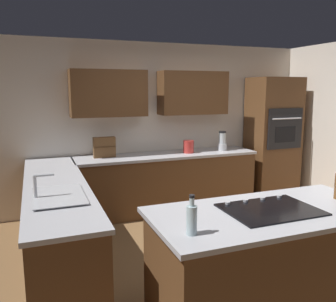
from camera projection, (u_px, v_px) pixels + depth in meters
name	position (u px, v px, depth m)	size (l,w,h in m)	color
ground_plane	(228.00, 256.00, 4.05)	(14.00, 14.00, 0.00)	brown
wall_back	(162.00, 118.00, 5.66)	(6.00, 0.44, 2.60)	silver
lower_cabinets_back	(167.00, 183.00, 5.52)	(2.80, 0.60, 0.86)	brown
countertop_back	(167.00, 155.00, 5.44)	(2.84, 0.64, 0.04)	#B2B2B7
lower_cabinets_side	(58.00, 225.00, 3.84)	(0.60, 2.90, 0.86)	brown
countertop_side	(55.00, 185.00, 3.76)	(0.64, 2.94, 0.04)	#B2B2B7
island_base	(268.00, 263.00, 3.00)	(1.93, 0.87, 0.86)	brown
island_top	(270.00, 213.00, 2.92)	(2.01, 0.95, 0.04)	#B2B2B7
wall_oven	(273.00, 139.00, 6.09)	(0.80, 0.66, 2.08)	brown
sink_unit	(58.00, 195.00, 3.26)	(0.46, 0.70, 0.23)	#515456
cooktop	(270.00, 209.00, 2.92)	(0.76, 0.56, 0.03)	black
blender	(222.00, 142.00, 5.73)	(0.15, 0.15, 0.32)	silver
spice_rack	(104.00, 147.00, 5.15)	(0.32, 0.11, 0.30)	brown
kettle	(188.00, 147.00, 5.52)	(0.17, 0.17, 0.20)	red
oil_bottle	(192.00, 219.00, 2.41)	(0.07, 0.07, 0.28)	silver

